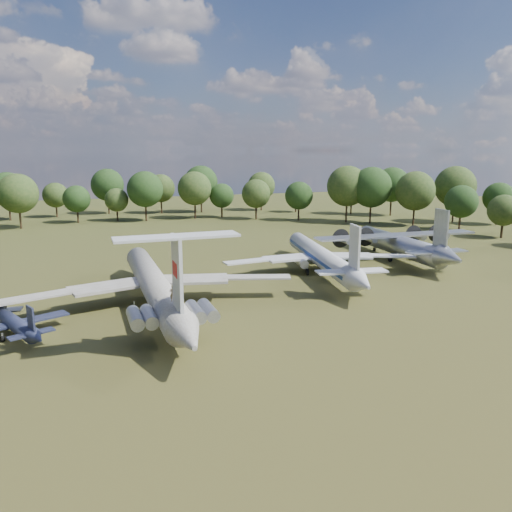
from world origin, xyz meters
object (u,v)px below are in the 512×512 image
object	(u,v)px
an12_transport	(399,248)
small_prop_west	(15,327)
tu104_jet	(321,260)
person_on_il62	(173,293)
il62_airliner	(154,290)

from	to	relation	value
an12_transport	small_prop_west	distance (m)	63.31
an12_transport	small_prop_west	world-z (taller)	an12_transport
tu104_jet	person_on_il62	bearing A→B (deg)	-131.45
il62_airliner	person_on_il62	size ratio (longest dim) A/B	28.76
tu104_jet	person_on_il62	distance (m)	35.62
tu104_jet	small_prop_west	distance (m)	45.34
person_on_il62	tu104_jet	bearing A→B (deg)	-146.89
il62_airliner	person_on_il62	xyz separation A→B (m)	(0.02, -12.87, 3.11)
small_prop_west	person_on_il62	xyz separation A→B (m)	(15.27, -7.64, 4.28)
il62_airliner	tu104_jet	world-z (taller)	il62_airliner
small_prop_west	person_on_il62	size ratio (longest dim) A/B	9.50
tu104_jet	an12_transport	world-z (taller)	an12_transport
an12_transport	small_prop_west	xyz separation A→B (m)	(-60.50, -18.62, -1.12)
tu104_jet	small_prop_west	xyz separation A→B (m)	(-42.94, -14.53, -0.95)
il62_airliner	small_prop_west	xyz separation A→B (m)	(-15.25, -5.22, -1.16)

